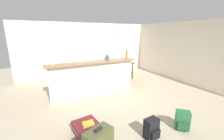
{
  "coord_description": "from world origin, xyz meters",
  "views": [
    {
      "loc": [
        -2.31,
        -3.75,
        2.03
      ],
      "look_at": [
        0.01,
        0.74,
        0.74
      ],
      "focal_mm": 23.19,
      "sensor_mm": 36.0,
      "label": 1
    }
  ],
  "objects_px": {
    "backpack_black": "(152,129)",
    "book_stack": "(88,124)",
    "backpack_green": "(183,121)",
    "dining_table": "(119,64)",
    "pendant_lamp": "(119,40)",
    "bottle_blue": "(107,58)",
    "dining_chair_near_partition": "(125,70)",
    "bottle_white": "(52,61)",
    "bottle_amber": "(127,54)",
    "suitcase_flat_maroon": "(88,130)",
    "bottle_clear": "(81,58)"
  },
  "relations": [
    {
      "from": "backpack_black",
      "to": "book_stack",
      "type": "bearing_deg",
      "value": 148.26
    },
    {
      "from": "backpack_green",
      "to": "book_stack",
      "type": "height_order",
      "value": "backpack_green"
    },
    {
      "from": "dining_table",
      "to": "pendant_lamp",
      "type": "bearing_deg",
      "value": 106.73
    },
    {
      "from": "pendant_lamp",
      "to": "book_stack",
      "type": "distance_m",
      "value": 4.26
    },
    {
      "from": "bottle_blue",
      "to": "backpack_black",
      "type": "relative_size",
      "value": 0.49
    },
    {
      "from": "pendant_lamp",
      "to": "backpack_black",
      "type": "xyz_separation_m",
      "value": [
        -1.41,
        -3.79,
        -1.55
      ]
    },
    {
      "from": "pendant_lamp",
      "to": "backpack_black",
      "type": "distance_m",
      "value": 4.33
    },
    {
      "from": "bottle_blue",
      "to": "dining_chair_near_partition",
      "type": "bearing_deg",
      "value": 33.98
    },
    {
      "from": "bottle_white",
      "to": "dining_chair_near_partition",
      "type": "bearing_deg",
      "value": 13.55
    },
    {
      "from": "bottle_amber",
      "to": "dining_table",
      "type": "bearing_deg",
      "value": 70.99
    },
    {
      "from": "bottle_blue",
      "to": "dining_table",
      "type": "distance_m",
      "value": 1.9
    },
    {
      "from": "bottle_blue",
      "to": "suitcase_flat_maroon",
      "type": "height_order",
      "value": "bottle_blue"
    },
    {
      "from": "bottle_clear",
      "to": "pendant_lamp",
      "type": "bearing_deg",
      "value": 30.17
    },
    {
      "from": "dining_table",
      "to": "book_stack",
      "type": "bearing_deg",
      "value": -129.31
    },
    {
      "from": "bottle_amber",
      "to": "suitcase_flat_maroon",
      "type": "relative_size",
      "value": 0.34
    },
    {
      "from": "dining_chair_near_partition",
      "to": "backpack_green",
      "type": "height_order",
      "value": "dining_chair_near_partition"
    },
    {
      "from": "bottle_clear",
      "to": "book_stack",
      "type": "height_order",
      "value": "bottle_clear"
    },
    {
      "from": "dining_chair_near_partition",
      "to": "book_stack",
      "type": "relative_size",
      "value": 3.92
    },
    {
      "from": "dining_chair_near_partition",
      "to": "backpack_black",
      "type": "bearing_deg",
      "value": -113.41
    },
    {
      "from": "bottle_white",
      "to": "dining_table",
      "type": "relative_size",
      "value": 0.24
    },
    {
      "from": "bottle_amber",
      "to": "dining_chair_near_partition",
      "type": "bearing_deg",
      "value": 61.56
    },
    {
      "from": "bottle_clear",
      "to": "bottle_blue",
      "type": "xyz_separation_m",
      "value": [
        0.83,
        -0.19,
        -0.04
      ]
    },
    {
      "from": "bottle_white",
      "to": "backpack_green",
      "type": "relative_size",
      "value": 0.62
    },
    {
      "from": "suitcase_flat_maroon",
      "to": "dining_table",
      "type": "bearing_deg",
      "value": 50.69
    },
    {
      "from": "bottle_white",
      "to": "book_stack",
      "type": "relative_size",
      "value": 1.1
    },
    {
      "from": "bottle_amber",
      "to": "dining_table",
      "type": "height_order",
      "value": "bottle_amber"
    },
    {
      "from": "bottle_white",
      "to": "bottle_amber",
      "type": "bearing_deg",
      "value": -0.2
    },
    {
      "from": "pendant_lamp",
      "to": "book_stack",
      "type": "height_order",
      "value": "pendant_lamp"
    },
    {
      "from": "bottle_amber",
      "to": "suitcase_flat_maroon",
      "type": "bearing_deg",
      "value": -138.48
    },
    {
      "from": "bottle_white",
      "to": "backpack_green",
      "type": "bearing_deg",
      "value": -48.86
    },
    {
      "from": "suitcase_flat_maroon",
      "to": "backpack_black",
      "type": "xyz_separation_m",
      "value": [
        1.08,
        -0.66,
        0.09
      ]
    },
    {
      "from": "bottle_white",
      "to": "dining_table",
      "type": "distance_m",
      "value": 3.22
    },
    {
      "from": "pendant_lamp",
      "to": "backpack_green",
      "type": "xyz_separation_m",
      "value": [
        -0.62,
        -3.88,
        -1.55
      ]
    },
    {
      "from": "bottle_amber",
      "to": "backpack_black",
      "type": "relative_size",
      "value": 0.7
    },
    {
      "from": "bottle_amber",
      "to": "pendant_lamp",
      "type": "height_order",
      "value": "pendant_lamp"
    },
    {
      "from": "dining_table",
      "to": "pendant_lamp",
      "type": "relative_size",
      "value": 1.27
    },
    {
      "from": "dining_chair_near_partition",
      "to": "suitcase_flat_maroon",
      "type": "distance_m",
      "value": 3.58
    },
    {
      "from": "bottle_clear",
      "to": "bottle_blue",
      "type": "height_order",
      "value": "bottle_clear"
    },
    {
      "from": "pendant_lamp",
      "to": "bottle_blue",
      "type": "bearing_deg",
      "value": -131.42
    },
    {
      "from": "bottle_clear",
      "to": "bottle_amber",
      "type": "relative_size",
      "value": 0.97
    },
    {
      "from": "bottle_blue",
      "to": "dining_chair_near_partition",
      "type": "height_order",
      "value": "bottle_blue"
    },
    {
      "from": "bottle_white",
      "to": "book_stack",
      "type": "xyz_separation_m",
      "value": [
        0.41,
        -1.85,
        -1.02
      ]
    },
    {
      "from": "backpack_green",
      "to": "backpack_black",
      "type": "height_order",
      "value": "same"
    },
    {
      "from": "backpack_green",
      "to": "book_stack",
      "type": "xyz_separation_m",
      "value": [
        -1.87,
        0.76,
        0.05
      ]
    },
    {
      "from": "bottle_clear",
      "to": "dining_table",
      "type": "xyz_separation_m",
      "value": [
        2.07,
        1.13,
        -0.64
      ]
    },
    {
      "from": "bottle_blue",
      "to": "pendant_lamp",
      "type": "xyz_separation_m",
      "value": [
        1.22,
        1.38,
        0.51
      ]
    },
    {
      "from": "suitcase_flat_maroon",
      "to": "book_stack",
      "type": "height_order",
      "value": "book_stack"
    },
    {
      "from": "pendant_lamp",
      "to": "bottle_clear",
      "type": "bearing_deg",
      "value": -149.83
    },
    {
      "from": "backpack_green",
      "to": "backpack_black",
      "type": "xyz_separation_m",
      "value": [
        -0.79,
        0.09,
        0.0
      ]
    },
    {
      "from": "bottle_amber",
      "to": "pendant_lamp",
      "type": "relative_size",
      "value": 0.34
    }
  ]
}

